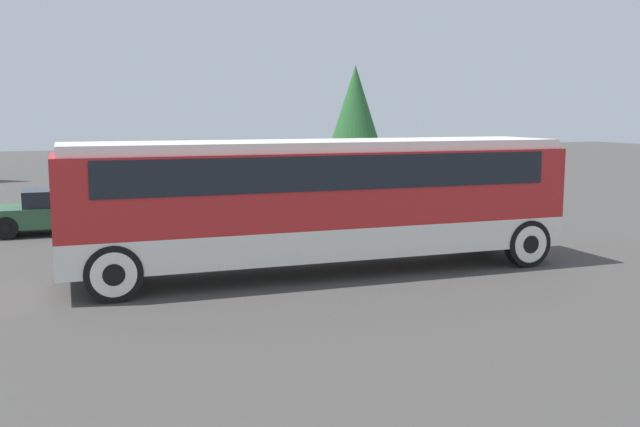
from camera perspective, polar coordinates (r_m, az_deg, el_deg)
The scene contains 5 objects.
ground_plane at distance 16.53m, azimuth 0.00°, elevation -4.67°, with size 120.00×120.00×0.00m, color #423F3D.
tour_bus at distance 16.26m, azimuth 0.32°, elevation 1.68°, with size 11.50×2.61×3.02m.
parked_car_near at distance 23.21m, azimuth -19.33°, elevation 0.25°, with size 4.63×1.82×1.34m.
parked_car_mid at distance 23.73m, azimuth 3.10°, elevation 0.97°, with size 4.53×1.93×1.47m.
tree_center at distance 42.54m, azimuth 2.84°, elevation 8.79°, with size 2.83×2.83×6.44m.
Camera 1 is at (-5.46, -15.17, 3.63)m, focal length 40.00 mm.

